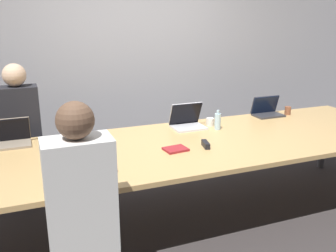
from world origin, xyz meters
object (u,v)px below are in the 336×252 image
cup_near_left (110,168)px  laptop_far_right (267,110)px  cup_far_center (210,122)px  stapler (206,144)px  person_near_left (82,220)px  laptop_near_left (77,171)px  laptop_far_center (187,120)px  bottle_far_center (218,121)px  laptop_far_left (11,137)px  person_far_left (21,136)px  cup_far_right (288,111)px

cup_near_left → laptop_far_right: bearing=25.3°
cup_far_center → stapler: 0.69m
stapler → cup_near_left: bearing=-151.6°
person_near_left → cup_near_left: (0.29, 0.47, 0.11)m
laptop_near_left → person_near_left: 0.47m
laptop_far_center → laptop_far_right: size_ratio=0.98×
bottle_far_center → person_near_left: bearing=-143.2°
person_near_left → laptop_far_left: bearing=-74.6°
laptop_near_left → laptop_far_right: bearing=-156.5°
stapler → laptop_far_right: bearing=44.3°
cup_near_left → person_near_left: bearing=-121.3°
laptop_far_center → cup_near_left: laptop_far_center is taller
laptop_far_center → person_near_left: bearing=-133.9°
laptop_near_left → laptop_far_right: (2.33, 1.01, -0.00)m
bottle_far_center → stapler: size_ratio=1.30×
laptop_near_left → laptop_far_left: laptop_far_left is taller
cup_far_center → bottle_far_center: bottle_far_center is taller
cup_near_left → laptop_far_right: size_ratio=0.25×
cup_far_center → person_far_left: 1.96m
bottle_far_center → person_far_left: person_far_left is taller
cup_far_center → stapler: (-0.35, -0.59, -0.02)m
cup_far_center → bottle_far_center: bearing=-88.2°
laptop_far_center → person_near_left: 1.88m
laptop_far_center → bottle_far_center: bearing=-34.9°
cup_far_center → stapler: size_ratio=0.53×
laptop_near_left → laptop_far_left: (-0.43, 0.99, 0.00)m
laptop_near_left → cup_far_right: laptop_near_left is taller
person_near_left → laptop_far_right: (2.37, 1.46, 0.13)m
laptop_far_right → laptop_far_left: size_ratio=1.03×
cup_near_left → laptop_far_right: 2.30m
person_near_left → laptop_far_right: 2.78m
laptop_far_center → laptop_far_left: size_ratio=1.01×
laptop_far_center → person_far_left: bearing=162.0°
laptop_far_left → stapler: bearing=-23.6°
laptop_far_right → cup_far_right: laptop_far_right is taller
laptop_near_left → stapler: 1.20m
laptop_far_right → person_far_left: person_far_left is taller
cup_far_right → person_far_left: size_ratio=0.07×
bottle_far_center → cup_near_left: bottle_far_center is taller
cup_near_left → laptop_far_left: 1.18m
cup_far_right → bottle_far_center: bearing=-167.9°
cup_far_center → person_near_left: size_ratio=0.06×
laptop_near_left → person_near_left: size_ratio=0.22×
cup_far_right → person_far_left: bearing=170.7°
bottle_far_center → person_near_left: size_ratio=0.14×
laptop_far_right → bottle_far_center: bearing=-160.5°
cup_far_center → laptop_near_left: (-1.52, -0.88, 0.03)m
cup_near_left → laptop_far_right: (2.08, 0.99, 0.02)m
laptop_near_left → laptop_far_center: bearing=-144.3°
laptop_far_left → laptop_far_center: bearing=-2.7°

